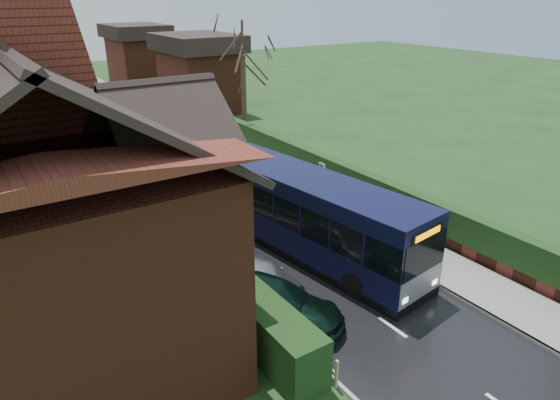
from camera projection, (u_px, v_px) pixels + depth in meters
ground at (351, 298)px, 17.34m from camera, size 140.00×140.00×0.00m
road at (219, 204)px, 25.00m from camera, size 6.00×100.00×0.02m
pavement at (288, 186)px, 27.15m from camera, size 2.50×100.00×0.14m
kerb_right at (270, 190)px, 26.54m from camera, size 0.12×100.00×0.14m
kerb_left at (161, 217)px, 23.43m from camera, size 0.12×100.00×0.10m
front_hedge at (186, 250)px, 18.87m from camera, size 1.20×16.00×1.60m
picket_fence at (205, 253)px, 19.39m from camera, size 0.10×16.00×0.90m
right_wall_hedge at (311, 164)px, 27.58m from camera, size 0.60×50.00×1.80m
brick_house at (30, 190)px, 14.84m from camera, size 9.30×14.60×10.30m
bus at (310, 216)px, 19.82m from camera, size 3.80×10.85×3.23m
car_silver at (259, 274)px, 17.58m from camera, size 2.09×3.95×1.28m
car_green at (275, 303)px, 15.89m from camera, size 3.77×5.01×1.35m
car_distant at (106, 99)px, 45.94m from camera, size 1.48×3.84×1.25m
bus_stop_sign at (321, 182)px, 22.75m from camera, size 0.08×0.41×2.74m
tree_right_far at (243, 49)px, 32.10m from camera, size 4.46×4.46×8.61m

